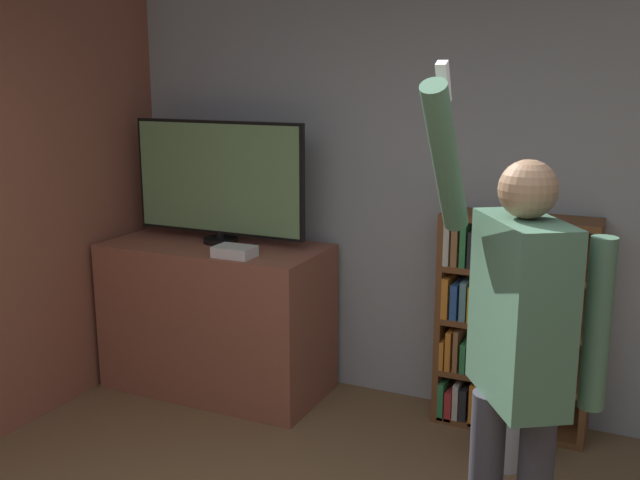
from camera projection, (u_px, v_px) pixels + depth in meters
wall_back at (460, 190)px, 4.43m from camera, size 6.40×0.06×2.70m
tv_ledge at (217, 317)px, 4.85m from camera, size 1.41×0.69×0.97m
television at (219, 180)px, 4.71m from camera, size 1.19×0.22×0.78m
game_console at (235, 252)px, 4.42m from camera, size 0.24×0.16×0.06m
bookshelf at (499, 325)px, 4.31m from camera, size 0.86×0.28×1.26m
person at (518, 349)px, 2.67m from camera, size 0.61×0.59×2.08m
waste_bin at (502, 432)px, 3.97m from camera, size 0.27×0.27×0.34m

